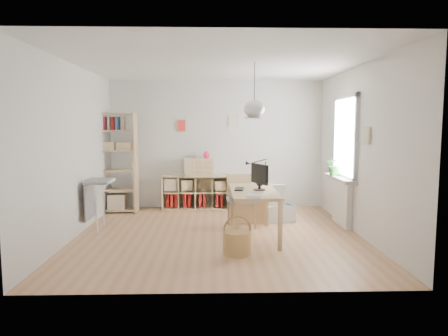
{
  "coord_description": "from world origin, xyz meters",
  "views": [
    {
      "loc": [
        -0.08,
        -6.27,
        1.74
      ],
      "look_at": [
        0.1,
        0.3,
        1.05
      ],
      "focal_mm": 32.0,
      "sensor_mm": 36.0,
      "label": 1
    }
  ],
  "objects_px": {
    "drawer_chest": "(199,167)",
    "monitor": "(260,176)",
    "cube_shelf": "(195,195)",
    "tall_bookshelf": "(116,159)",
    "desk": "(254,196)",
    "chair": "(241,197)",
    "storage_chest": "(276,209)"
  },
  "relations": [
    {
      "from": "storage_chest",
      "to": "monitor",
      "type": "distance_m",
      "value": 1.44
    },
    {
      "from": "desk",
      "to": "drawer_chest",
      "type": "xyz_separation_m",
      "value": [
        -0.93,
        2.19,
        0.24
      ]
    },
    {
      "from": "desk",
      "to": "tall_bookshelf",
      "type": "bearing_deg",
      "value": 142.99
    },
    {
      "from": "storage_chest",
      "to": "drawer_chest",
      "type": "distance_m",
      "value": 1.93
    },
    {
      "from": "desk",
      "to": "chair",
      "type": "height_order",
      "value": "chair"
    },
    {
      "from": "cube_shelf",
      "to": "monitor",
      "type": "bearing_deg",
      "value": -63.66
    },
    {
      "from": "cube_shelf",
      "to": "storage_chest",
      "type": "relative_size",
      "value": 1.78
    },
    {
      "from": "tall_bookshelf",
      "to": "cube_shelf",
      "type": "bearing_deg",
      "value": 10.19
    },
    {
      "from": "cube_shelf",
      "to": "drawer_chest",
      "type": "bearing_deg",
      "value": -23.66
    },
    {
      "from": "cube_shelf",
      "to": "tall_bookshelf",
      "type": "xyz_separation_m",
      "value": [
        -1.56,
        -0.28,
        0.79
      ]
    },
    {
      "from": "chair",
      "to": "cube_shelf",
      "type": "bearing_deg",
      "value": 109.54
    },
    {
      "from": "cube_shelf",
      "to": "desk",
      "type": "bearing_deg",
      "value": -65.39
    },
    {
      "from": "storage_chest",
      "to": "drawer_chest",
      "type": "height_order",
      "value": "drawer_chest"
    },
    {
      "from": "tall_bookshelf",
      "to": "monitor",
      "type": "bearing_deg",
      "value": -36.24
    },
    {
      "from": "drawer_chest",
      "to": "monitor",
      "type": "bearing_deg",
      "value": -68.77
    },
    {
      "from": "cube_shelf",
      "to": "monitor",
      "type": "xyz_separation_m",
      "value": [
        1.11,
        -2.24,
        0.68
      ]
    },
    {
      "from": "desk",
      "to": "cube_shelf",
      "type": "relative_size",
      "value": 1.07
    },
    {
      "from": "storage_chest",
      "to": "cube_shelf",
      "type": "bearing_deg",
      "value": 132.25
    },
    {
      "from": "cube_shelf",
      "to": "storage_chest",
      "type": "height_order",
      "value": "cube_shelf"
    },
    {
      "from": "chair",
      "to": "drawer_chest",
      "type": "distance_m",
      "value": 1.71
    },
    {
      "from": "storage_chest",
      "to": "drawer_chest",
      "type": "relative_size",
      "value": 1.3
    },
    {
      "from": "tall_bookshelf",
      "to": "drawer_chest",
      "type": "distance_m",
      "value": 1.69
    },
    {
      "from": "desk",
      "to": "storage_chest",
      "type": "distance_m",
      "value": 1.32
    },
    {
      "from": "tall_bookshelf",
      "to": "monitor",
      "type": "xyz_separation_m",
      "value": [
        2.67,
        -1.96,
        -0.11
      ]
    },
    {
      "from": "tall_bookshelf",
      "to": "drawer_chest",
      "type": "bearing_deg",
      "value": 8.24
    },
    {
      "from": "chair",
      "to": "monitor",
      "type": "relative_size",
      "value": 2.0
    },
    {
      "from": "desk",
      "to": "drawer_chest",
      "type": "distance_m",
      "value": 2.39
    },
    {
      "from": "cube_shelf",
      "to": "storage_chest",
      "type": "distance_m",
      "value": 1.91
    },
    {
      "from": "storage_chest",
      "to": "monitor",
      "type": "relative_size",
      "value": 1.75
    },
    {
      "from": "cube_shelf",
      "to": "chair",
      "type": "bearing_deg",
      "value": -60.02
    },
    {
      "from": "chair",
      "to": "storage_chest",
      "type": "relative_size",
      "value": 1.14
    },
    {
      "from": "storage_chest",
      "to": "chair",
      "type": "bearing_deg",
      "value": -161.34
    }
  ]
}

